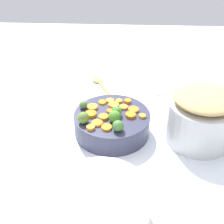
# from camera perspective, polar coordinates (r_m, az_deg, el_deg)

# --- Properties ---
(tabletop) EXTENTS (2.40, 2.40, 0.02)m
(tabletop) POSITION_cam_1_polar(r_m,az_deg,el_deg) (1.14, -1.38, -3.64)
(tabletop) COLOR white
(tabletop) RESTS_ON ground
(serving_bowl_carrots) EXTENTS (0.27, 0.27, 0.08)m
(serving_bowl_carrots) POSITION_cam_1_polar(r_m,az_deg,el_deg) (1.10, 0.00, -2.14)
(serving_bowl_carrots) COLOR #313349
(serving_bowl_carrots) RESTS_ON tabletop
(metal_pot) EXTENTS (0.23, 0.23, 0.15)m
(metal_pot) POSITION_cam_1_polar(r_m,az_deg,el_deg) (1.09, 16.17, -1.73)
(metal_pot) COLOR #BDBEBD
(metal_pot) RESTS_ON tabletop
(stuffing_mound) EXTENTS (0.21, 0.21, 0.04)m
(stuffing_mound) POSITION_cam_1_polar(r_m,az_deg,el_deg) (1.04, 17.00, 2.57)
(stuffing_mound) COLOR tan
(stuffing_mound) RESTS_ON metal_pot
(carrot_slice_0) EXTENTS (0.04, 0.04, 0.01)m
(carrot_slice_0) POSITION_cam_1_polar(r_m,az_deg,el_deg) (1.14, -1.82, 1.84)
(carrot_slice_0) COLOR orange
(carrot_slice_0) RESTS_ON serving_bowl_carrots
(carrot_slice_1) EXTENTS (0.04, 0.04, 0.01)m
(carrot_slice_1) POSITION_cam_1_polar(r_m,az_deg,el_deg) (1.11, 2.19, 0.93)
(carrot_slice_1) COLOR orange
(carrot_slice_1) RESTS_ON serving_bowl_carrots
(carrot_slice_2) EXTENTS (0.04, 0.04, 0.01)m
(carrot_slice_2) POSITION_cam_1_polar(r_m,az_deg,el_deg) (1.01, -1.03, -2.93)
(carrot_slice_2) COLOR orange
(carrot_slice_2) RESTS_ON serving_bowl_carrots
(carrot_slice_3) EXTENTS (0.06, 0.06, 0.01)m
(carrot_slice_3) POSITION_cam_1_polar(r_m,az_deg,el_deg) (1.11, -3.69, 0.92)
(carrot_slice_3) COLOR orange
(carrot_slice_3) RESTS_ON serving_bowl_carrots
(carrot_slice_4) EXTENTS (0.04, 0.04, 0.01)m
(carrot_slice_4) POSITION_cam_1_polar(r_m,az_deg,el_deg) (1.12, 0.32, 1.31)
(carrot_slice_4) COLOR orange
(carrot_slice_4) RESTS_ON serving_bowl_carrots
(carrot_slice_5) EXTENTS (0.06, 0.06, 0.01)m
(carrot_slice_5) POSITION_cam_1_polar(r_m,az_deg,el_deg) (1.07, -4.00, -0.37)
(carrot_slice_5) COLOR orange
(carrot_slice_5) RESTS_ON serving_bowl_carrots
(carrot_slice_6) EXTENTS (0.05, 0.05, 0.01)m
(carrot_slice_6) POSITION_cam_1_polar(r_m,az_deg,el_deg) (1.07, 3.52, -0.58)
(carrot_slice_6) COLOR orange
(carrot_slice_6) RESTS_ON serving_bowl_carrots
(carrot_slice_7) EXTENTS (0.04, 0.04, 0.01)m
(carrot_slice_7) POSITION_cam_1_polar(r_m,az_deg,el_deg) (1.06, -1.79, -0.92)
(carrot_slice_7) COLOR orange
(carrot_slice_7) RESTS_ON serving_bowl_carrots
(carrot_slice_8) EXTENTS (0.03, 0.03, 0.01)m
(carrot_slice_8) POSITION_cam_1_polar(r_m,az_deg,el_deg) (1.09, -0.42, 0.10)
(carrot_slice_8) COLOR orange
(carrot_slice_8) RESTS_ON serving_bowl_carrots
(carrot_slice_9) EXTENTS (0.03, 0.03, 0.01)m
(carrot_slice_9) POSITION_cam_1_polar(r_m,az_deg,el_deg) (1.15, 1.33, 2.11)
(carrot_slice_9) COLOR orange
(carrot_slice_9) RESTS_ON serving_bowl_carrots
(carrot_slice_10) EXTENTS (0.04, 0.04, 0.01)m
(carrot_slice_10) POSITION_cam_1_polar(r_m,az_deg,el_deg) (1.15, -0.39, 2.17)
(carrot_slice_10) COLOR orange
(carrot_slice_10) RESTS_ON serving_bowl_carrots
(carrot_slice_11) EXTENTS (0.03, 0.03, 0.01)m
(carrot_slice_11) POSITION_cam_1_polar(r_m,az_deg,el_deg) (1.14, 2.95, 2.06)
(carrot_slice_11) COLOR orange
(carrot_slice_11) RESTS_ON serving_bowl_carrots
(carrot_slice_12) EXTENTS (0.04, 0.04, 0.01)m
(carrot_slice_12) POSITION_cam_1_polar(r_m,az_deg,el_deg) (1.01, -4.04, -2.92)
(carrot_slice_12) COLOR orange
(carrot_slice_12) RESTS_ON serving_bowl_carrots
(carrot_slice_13) EXTENTS (0.04, 0.04, 0.01)m
(carrot_slice_13) POSITION_cam_1_polar(r_m,az_deg,el_deg) (1.07, 5.73, -0.75)
(carrot_slice_13) COLOR orange
(carrot_slice_13) RESTS_ON serving_bowl_carrots
(carrot_slice_14) EXTENTS (0.05, 0.05, 0.01)m
(carrot_slice_14) POSITION_cam_1_polar(r_m,az_deg,el_deg) (1.10, 4.07, 0.46)
(carrot_slice_14) COLOR orange
(carrot_slice_14) RESTS_ON serving_bowl_carrots
(carrot_slice_15) EXTENTS (0.04, 0.04, 0.01)m
(carrot_slice_15) POSITION_cam_1_polar(r_m,az_deg,el_deg) (1.03, -2.80, -2.09)
(carrot_slice_15) COLOR orange
(carrot_slice_15) RESTS_ON serving_bowl_carrots
(brussels_sprout_0) EXTENTS (0.04, 0.04, 0.04)m
(brussels_sprout_0) POSITION_cam_1_polar(r_m,az_deg,el_deg) (0.99, 1.13, -2.61)
(brussels_sprout_0) COLOR #457935
(brussels_sprout_0) RESTS_ON serving_bowl_carrots
(brussels_sprout_1) EXTENTS (0.04, 0.04, 0.04)m
(brussels_sprout_1) POSITION_cam_1_polar(r_m,az_deg,el_deg) (1.03, 0.46, -0.85)
(brussels_sprout_1) COLOR #448126
(brussels_sprout_1) RESTS_ON serving_bowl_carrots
(brussels_sprout_2) EXTENTS (0.04, 0.04, 0.04)m
(brussels_sprout_2) POSITION_cam_1_polar(r_m,az_deg,el_deg) (1.06, 0.85, 0.15)
(brussels_sprout_2) COLOR #42842D
(brussels_sprout_2) RESTS_ON serving_bowl_carrots
(brussels_sprout_3) EXTENTS (0.03, 0.03, 0.03)m
(brussels_sprout_3) POSITION_cam_1_polar(r_m,az_deg,el_deg) (1.11, -5.45, 1.36)
(brussels_sprout_3) COLOR #4B6D3E
(brussels_sprout_3) RESTS_ON serving_bowl_carrots
(brussels_sprout_4) EXTENTS (0.04, 0.04, 0.04)m
(brussels_sprout_4) POSITION_cam_1_polar(r_m,az_deg,el_deg) (1.03, -5.39, -1.09)
(brussels_sprout_4) COLOR #51712B
(brussels_sprout_4) RESTS_ON serving_bowl_carrots
(wooden_spoon) EXTENTS (0.27, 0.15, 0.01)m
(wooden_spoon) POSITION_cam_1_polar(r_m,az_deg,el_deg) (1.40, -1.93, 4.92)
(wooden_spoon) COLOR tan
(wooden_spoon) RESTS_ON tabletop
(casserole_dish) EXTENTS (0.25, 0.25, 0.11)m
(casserole_dish) POSITION_cam_1_polar(r_m,az_deg,el_deg) (0.82, -2.14, -17.27)
(casserole_dish) COLOR white
(casserole_dish) RESTS_ON tabletop
(dish_towel) EXTENTS (0.17, 0.18, 0.01)m
(dish_towel) POSITION_cam_1_polar(r_m,az_deg,el_deg) (1.43, 10.25, 4.79)
(dish_towel) COLOR silver
(dish_towel) RESTS_ON tabletop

